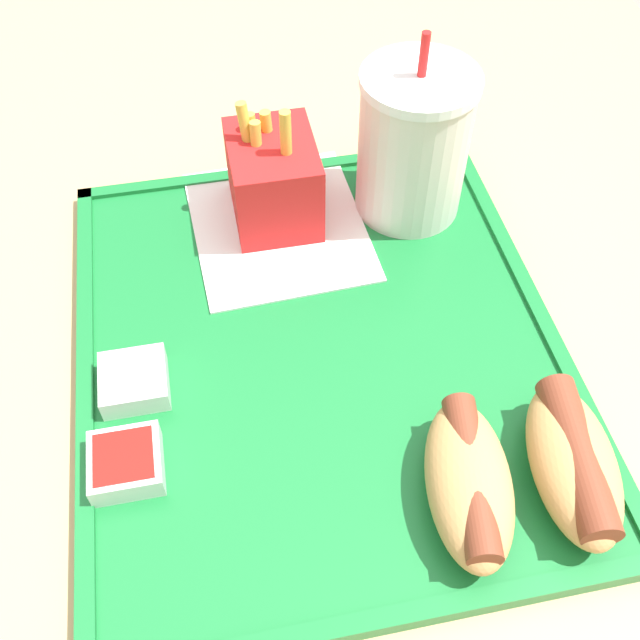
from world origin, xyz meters
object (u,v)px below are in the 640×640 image
(fries_carton, at_px, (274,179))
(sauce_cup_ketchup, at_px, (126,463))
(hot_dog_far, at_px, (574,462))
(hot_dog_near, at_px, (469,482))
(soda_cup, at_px, (413,144))
(sauce_cup_mayo, at_px, (134,381))

(fries_carton, relative_size, sauce_cup_ketchup, 2.40)
(hot_dog_far, distance_m, fries_carton, 0.32)
(hot_dog_near, bearing_deg, sauce_cup_ketchup, -106.41)
(hot_dog_near, xyz_separation_m, sauce_cup_ketchup, (-0.06, -0.21, -0.01))
(soda_cup, height_order, fries_carton, soda_cup)
(hot_dog_far, relative_size, sauce_cup_mayo, 2.63)
(sauce_cup_mayo, distance_m, sauce_cup_ketchup, 0.06)
(sauce_cup_mayo, xyz_separation_m, sauce_cup_ketchup, (0.06, -0.01, 0.00))
(fries_carton, bearing_deg, soda_cup, 85.41)
(fries_carton, distance_m, sauce_cup_mayo, 0.21)
(hot_dog_far, height_order, sauce_cup_ketchup, hot_dog_far)
(hot_dog_far, bearing_deg, sauce_cup_mayo, -114.89)
(sauce_cup_ketchup, bearing_deg, sauce_cup_mayo, 173.03)
(fries_carton, bearing_deg, sauce_cup_ketchup, -30.97)
(hot_dog_near, bearing_deg, sauce_cup_mayo, -121.89)
(soda_cup, xyz_separation_m, fries_carton, (-0.01, -0.11, -0.03))
(hot_dog_near, relative_size, sauce_cup_mayo, 2.65)
(sauce_cup_mayo, relative_size, sauce_cup_ketchup, 1.00)
(soda_cup, relative_size, sauce_cup_ketchup, 3.47)
(fries_carton, height_order, sauce_cup_ketchup, fries_carton)
(sauce_cup_ketchup, bearing_deg, hot_dog_near, 73.59)
(hot_dog_near, distance_m, sauce_cup_mayo, 0.24)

